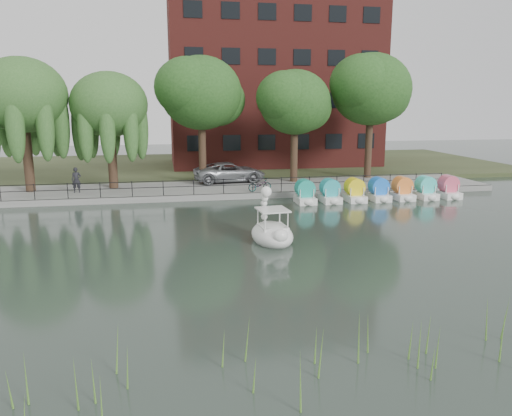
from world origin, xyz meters
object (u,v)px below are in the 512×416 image
object	(u,v)px
swan_boat	(272,230)
bicycle	(260,184)
pedestrian	(76,178)
minivan	(230,171)

from	to	relation	value
swan_boat	bicycle	bearing A→B (deg)	76.92
swan_boat	pedestrian	bearing A→B (deg)	124.56
minivan	bicycle	bearing A→B (deg)	-168.23
bicycle	pedestrian	xyz separation A→B (m)	(-12.35, 1.74, 0.49)
minivan	bicycle	size ratio (longest dim) A/B	3.64
bicycle	pedestrian	bearing A→B (deg)	67.03
pedestrian	swan_boat	distance (m)	16.90
bicycle	swan_boat	distance (m)	11.40
pedestrian	swan_boat	world-z (taller)	swan_boat
bicycle	pedestrian	distance (m)	12.48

